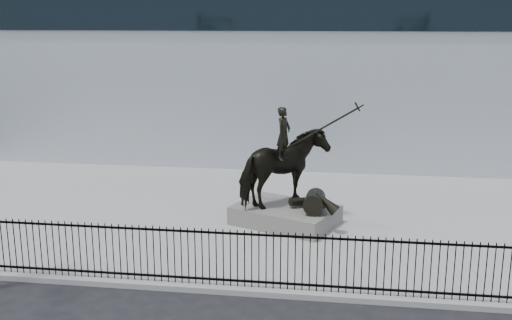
# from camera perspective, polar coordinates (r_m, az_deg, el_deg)

# --- Properties ---
(ground) EXTENTS (120.00, 120.00, 0.00)m
(ground) POSITION_cam_1_polar(r_m,az_deg,el_deg) (14.32, -1.09, -14.67)
(ground) COLOR black
(ground) RESTS_ON ground
(plaza) EXTENTS (30.00, 12.00, 0.15)m
(plaza) POSITION_cam_1_polar(r_m,az_deg,el_deg) (20.68, 2.03, -5.41)
(plaza) COLOR gray
(plaza) RESTS_ON ground
(building) EXTENTS (44.00, 14.00, 9.00)m
(building) POSITION_cam_1_polar(r_m,az_deg,el_deg) (32.61, 4.58, 9.42)
(building) COLOR silver
(building) RESTS_ON ground
(picket_fence) EXTENTS (22.10, 0.10, 1.50)m
(picket_fence) POSITION_cam_1_polar(r_m,az_deg,el_deg) (15.05, -0.33, -9.42)
(picket_fence) COLOR black
(picket_fence) RESTS_ON plaza
(statue_plinth) EXTENTS (3.75, 3.22, 0.59)m
(statue_plinth) POSITION_cam_1_polar(r_m,az_deg,el_deg) (19.71, 2.81, -5.25)
(statue_plinth) COLOR #5B5953
(statue_plinth) RESTS_ON plaza
(equestrian_statue) EXTENTS (3.76, 3.13, 3.43)m
(equestrian_statue) POSITION_cam_1_polar(r_m,az_deg,el_deg) (19.24, 3.02, -0.94)
(equestrian_statue) COLOR black
(equestrian_statue) RESTS_ON statue_plinth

